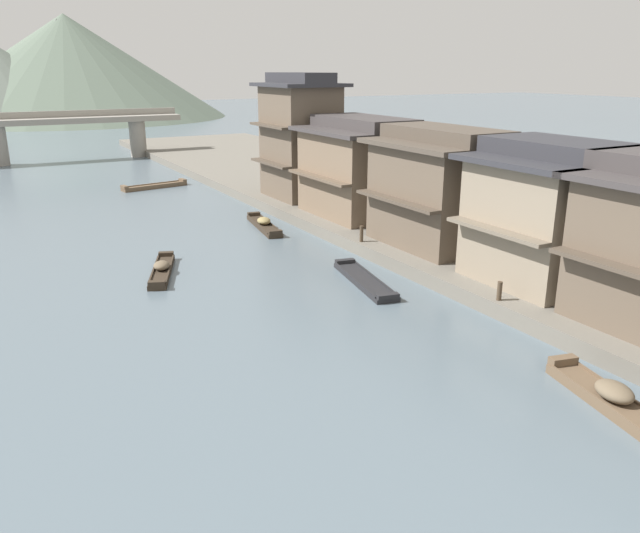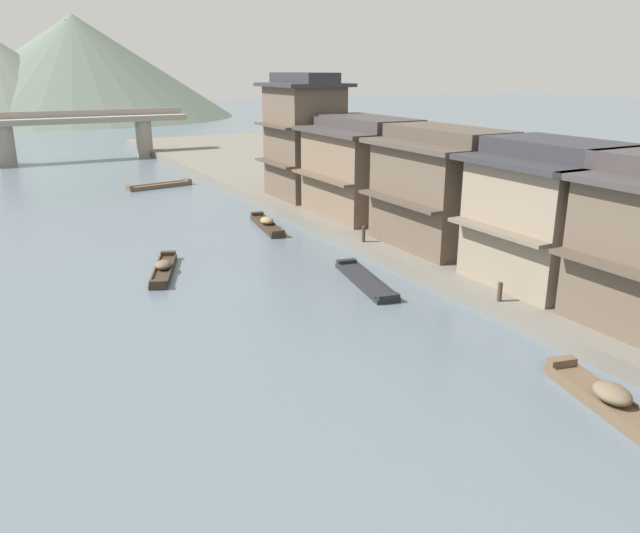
{
  "view_description": "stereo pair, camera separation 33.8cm",
  "coord_description": "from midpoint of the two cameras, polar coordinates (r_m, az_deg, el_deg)",
  "views": [
    {
      "loc": [
        -9.89,
        -1.39,
        9.68
      ],
      "look_at": [
        2.2,
        20.31,
        1.79
      ],
      "focal_mm": 35.06,
      "sensor_mm": 36.0,
      "label": 1
    },
    {
      "loc": [
        -9.6,
        -1.55,
        9.68
      ],
      "look_at": [
        2.2,
        20.31,
        1.79
      ],
      "focal_mm": 35.06,
      "sensor_mm": 36.0,
      "label": 2
    }
  ],
  "objects": [
    {
      "name": "boat_moored_second",
      "position": [
        29.54,
        4.5,
        -1.31
      ],
      "size": [
        2.19,
        5.81,
        0.39
      ],
      "color": "#232326",
      "rests_on": "ground"
    },
    {
      "name": "hill_far_centre",
      "position": [
        142.78,
        -21.23,
        16.65
      ],
      "size": [
        62.34,
        62.34,
        20.18
      ],
      "primitive_type": "cone",
      "color": "#5B6B5B",
      "rests_on": "ground"
    },
    {
      "name": "hill_far_west",
      "position": [
        141.23,
        -21.73,
        16.37
      ],
      "size": [
        37.68,
        37.68,
        19.09
      ],
      "primitive_type": "cone",
      "color": "slate",
      "rests_on": "ground"
    },
    {
      "name": "riverbank_right",
      "position": [
        42.16,
        11.44,
        4.46
      ],
      "size": [
        18.0,
        110.0,
        0.69
      ],
      "primitive_type": "cube",
      "color": "#6B665B",
      "rests_on": "ground"
    },
    {
      "name": "boat_midriver_drifting",
      "position": [
        39.93,
        -4.62,
        3.85
      ],
      "size": [
        1.8,
        5.67,
        0.7
      ],
      "color": "#33281E",
      "rests_on": "ground"
    },
    {
      "name": "boat_moored_nearest",
      "position": [
        55.29,
        -14.26,
        7.16
      ],
      "size": [
        5.71,
        1.96,
        0.5
      ],
      "color": "brown",
      "rests_on": "ground"
    },
    {
      "name": "boat_midriver_upstream",
      "position": [
        31.8,
        -13.79,
        -0.24
      ],
      "size": [
        2.61,
        5.07,
        0.65
      ],
      "color": "#33281E",
      "rests_on": "ground"
    },
    {
      "name": "mooring_post_dock_far",
      "position": [
        33.99,
        4.28,
        2.98
      ],
      "size": [
        0.2,
        0.2,
        0.88
      ],
      "primitive_type": "cylinder",
      "color": "#473828",
      "rests_on": "riverbank_right"
    },
    {
      "name": "house_waterfront_end",
      "position": [
        45.74,
        -1.27,
        11.73
      ],
      "size": [
        5.24,
        6.25,
        8.74
      ],
      "color": "brown",
      "rests_on": "riverbank_right"
    },
    {
      "name": "house_waterfront_narrow",
      "position": [
        33.71,
        11.56,
        7.01
      ],
      "size": [
        6.42,
        7.22,
        6.14
      ],
      "color": "brown",
      "rests_on": "riverbank_right"
    },
    {
      "name": "stone_bridge",
      "position": [
        74.56,
        -21.21,
        11.67
      ],
      "size": [
        23.95,
        2.4,
        5.33
      ],
      "color": "gray",
      "rests_on": "ground"
    },
    {
      "name": "boat_moored_third",
      "position": [
        20.83,
        25.45,
        -11.08
      ],
      "size": [
        2.18,
        5.21,
        0.81
      ],
      "color": "brown",
      "rests_on": "ground"
    },
    {
      "name": "house_waterfront_far",
      "position": [
        40.35,
        4.42,
        9.01
      ],
      "size": [
        6.95,
        7.68,
        6.14
      ],
      "color": "#75604C",
      "rests_on": "riverbank_right"
    },
    {
      "name": "mooring_post_dock_mid",
      "position": [
        26.29,
        16.44,
        -2.23
      ],
      "size": [
        0.2,
        0.2,
        0.79
      ],
      "primitive_type": "cylinder",
      "color": "#473828",
      "rests_on": "riverbank_right"
    },
    {
      "name": "house_waterfront_tall",
      "position": [
        29.04,
        20.85,
        4.55
      ],
      "size": [
        7.04,
        6.16,
        6.14
      ],
      "color": "gray",
      "rests_on": "riverbank_right"
    }
  ]
}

